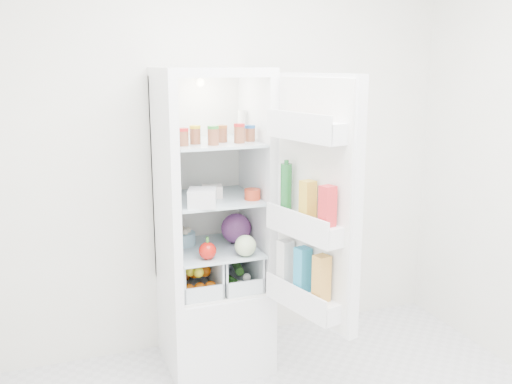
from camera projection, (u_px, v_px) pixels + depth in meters
name	position (u px, v px, depth m)	size (l,w,h in m)	color
room_walls	(346.00, 124.00, 2.20)	(3.02, 3.02, 2.61)	silver
refrigerator	(211.00, 257.00, 3.48)	(0.60, 0.60, 1.80)	white
shelf_low	(214.00, 249.00, 3.41)	(0.49, 0.53, 0.01)	silver
shelf_mid	(213.00, 198.00, 3.34)	(0.49, 0.53, 0.01)	silver
shelf_top	(212.00, 142.00, 3.26)	(0.49, 0.53, 0.01)	silver
crisper_left	(194.00, 272.00, 3.39)	(0.23, 0.46, 0.22)	silver
crisper_right	(234.00, 267.00, 3.48)	(0.23, 0.46, 0.22)	silver
condiment_jars	(217.00, 136.00, 3.15)	(0.46, 0.16, 0.08)	#B21919
squeeze_bottle	(242.00, 124.00, 3.40)	(0.05, 0.05, 0.16)	white
tub_white	(202.00, 198.00, 3.11)	(0.15, 0.15, 0.10)	silver
tub_cream	(212.00, 191.00, 3.33)	(0.12, 0.12, 0.07)	white
tin_red	(252.00, 194.00, 3.27)	(0.09, 0.09, 0.06)	red
red_cabbage	(236.00, 228.00, 3.48)	(0.18, 0.18, 0.18)	#612157
bell_pepper	(208.00, 251.00, 3.19)	(0.10, 0.10, 0.10)	#B9130B
mushroom_bowl	(182.00, 239.00, 3.45)	(0.16, 0.16, 0.07)	#97C9E1
salad_bag	(245.00, 246.00, 3.24)	(0.12, 0.12, 0.12)	#B7CE9A
citrus_pile	(195.00, 277.00, 3.36)	(0.20, 0.31, 0.16)	orange
veg_pile	(234.00, 274.00, 3.49)	(0.16, 0.30, 0.10)	#1F4D19
fridge_door	(313.00, 208.00, 2.94)	(0.30, 0.60, 1.30)	white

